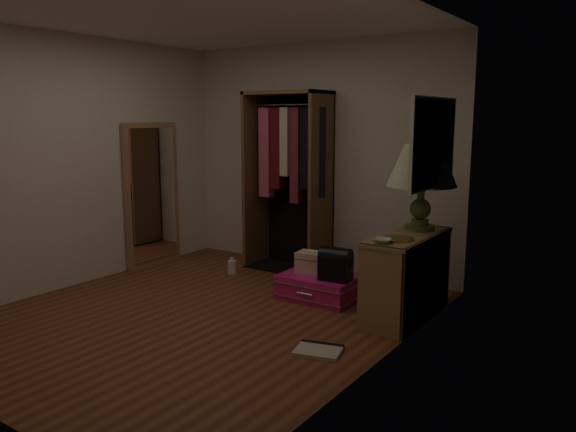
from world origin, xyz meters
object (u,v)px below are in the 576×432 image
object	(u,v)px
open_wardrobe	(291,167)
white_jug	(232,267)
pink_suitcase	(319,287)
floor_mirror	(152,195)
table_lamp	(422,167)
train_case	(312,262)
black_bag	(336,263)
console_bookshelf	(408,273)

from	to	relation	value
open_wardrobe	white_jug	bearing A→B (deg)	-127.15
pink_suitcase	white_jug	distance (m)	1.30
floor_mirror	table_lamp	world-z (taller)	floor_mirror
floor_mirror	pink_suitcase	size ratio (longest dim) A/B	2.19
train_case	black_bag	distance (m)	0.34
console_bookshelf	table_lamp	xyz separation A→B (m)	(0.00, 0.22, 0.93)
open_wardrobe	train_case	bearing A→B (deg)	-43.65
floor_mirror	white_jug	distance (m)	1.32
pink_suitcase	open_wardrobe	bearing A→B (deg)	137.27
console_bookshelf	open_wardrobe	distance (m)	2.07
black_bag	table_lamp	size ratio (longest dim) A/B	0.41
train_case	table_lamp	bearing A→B (deg)	4.45
floor_mirror	white_jug	world-z (taller)	floor_mirror
console_bookshelf	white_jug	xyz separation A→B (m)	(-2.19, 0.17, -0.31)
floor_mirror	pink_suitcase	world-z (taller)	floor_mirror
white_jug	black_bag	bearing A→B (deg)	-9.59
console_bookshelf	black_bag	world-z (taller)	console_bookshelf
table_lamp	white_jug	distance (m)	2.52
black_bag	table_lamp	distance (m)	1.20
black_bag	white_jug	xyz separation A→B (m)	(-1.49, 0.25, -0.32)
console_bookshelf	open_wardrobe	size ratio (longest dim) A/B	0.55
floor_mirror	train_case	size ratio (longest dim) A/B	5.11
open_wardrobe	black_bag	distance (m)	1.56
train_case	table_lamp	xyz separation A→B (m)	(1.02, 0.21, 0.98)
table_lamp	black_bag	bearing A→B (deg)	-156.64
floor_mirror	table_lamp	bearing A→B (deg)	4.60
console_bookshelf	black_bag	size ratio (longest dim) A/B	3.51
pink_suitcase	white_jug	xyz separation A→B (m)	(-1.29, 0.20, -0.04)
console_bookshelf	train_case	bearing A→B (deg)	179.45
floor_mirror	pink_suitcase	distance (m)	2.45
console_bookshelf	pink_suitcase	distance (m)	0.94
pink_suitcase	table_lamp	distance (m)	1.53
console_bookshelf	black_bag	distance (m)	0.70
console_bookshelf	floor_mirror	bearing A→B (deg)	-179.21
console_bookshelf	white_jug	size ratio (longest dim) A/B	6.03
console_bookshelf	white_jug	world-z (taller)	console_bookshelf
console_bookshelf	open_wardrobe	xyz separation A→B (m)	(-1.76, 0.73, 0.81)
train_case	table_lamp	distance (m)	1.43
pink_suitcase	black_bag	size ratio (longest dim) A/B	2.43
console_bookshelf	white_jug	distance (m)	2.22
pink_suitcase	table_lamp	size ratio (longest dim) A/B	0.99
floor_mirror	table_lamp	xyz separation A→B (m)	(3.24, 0.26, 0.47)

